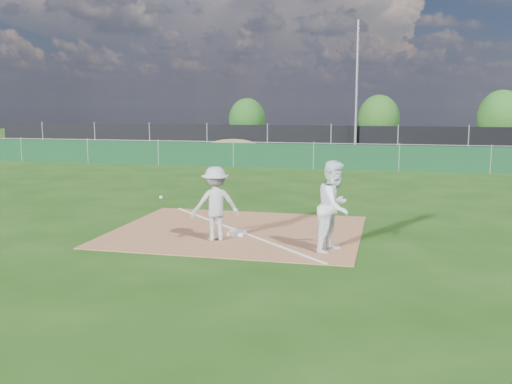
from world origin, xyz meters
TOP-DOWN VIEW (x-y plane):
  - ground at (0.00, 10.00)m, footprint 90.00×90.00m
  - infield_dirt at (0.00, 1.00)m, footprint 6.00×5.00m
  - foul_line at (0.00, 1.00)m, footprint 5.01×5.01m
  - green_fence at (0.00, 15.00)m, footprint 44.00×0.05m
  - dirt_mound at (-5.00, 18.50)m, footprint 3.38×2.60m
  - black_fence at (0.00, 23.00)m, footprint 46.00×0.04m
  - parking_lot at (0.00, 28.00)m, footprint 46.00×9.00m
  - light_pole at (1.50, 22.70)m, footprint 0.16×0.16m
  - first_base at (0.10, 0.58)m, footprint 0.39×0.39m
  - play_at_first at (-0.22, -0.07)m, footprint 2.02×1.06m
  - runner at (2.50, -0.40)m, footprint 1.00×1.13m
  - car_left at (-7.23, 28.42)m, footprint 4.33×2.06m
  - car_mid at (-2.58, 27.44)m, footprint 4.63×3.20m
  - car_right at (5.67, 27.02)m, footprint 4.58×2.09m
  - tree_left at (-8.10, 33.95)m, footprint 3.03×3.03m
  - tree_mid at (2.60, 34.18)m, footprint 3.24×3.24m
  - tree_right at (11.51, 33.24)m, footprint 3.51×3.51m

SIDE VIEW (x-z plane):
  - ground at x=0.00m, z-range 0.00..0.00m
  - parking_lot at x=0.00m, z-range 0.00..0.01m
  - infield_dirt at x=0.00m, z-range 0.00..0.02m
  - foul_line at x=0.00m, z-range 0.02..0.03m
  - first_base at x=0.10m, z-range 0.02..0.10m
  - dirt_mound at x=-5.00m, z-range 0.00..1.17m
  - green_fence at x=0.00m, z-range 0.00..1.20m
  - car_right at x=5.67m, z-range 0.01..1.31m
  - car_left at x=-7.23m, z-range 0.01..1.44m
  - car_mid at x=-2.58m, z-range 0.01..1.46m
  - play_at_first at x=-0.22m, z-range 0.02..1.71m
  - black_fence at x=0.00m, z-range 0.00..1.80m
  - runner at x=2.50m, z-range 0.00..1.95m
  - tree_left at x=-8.10m, z-range 0.05..3.65m
  - tree_mid at x=2.60m, z-range 0.06..3.90m
  - tree_right at x=11.51m, z-range 0.06..4.22m
  - light_pole at x=1.50m, z-range 0.00..8.00m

